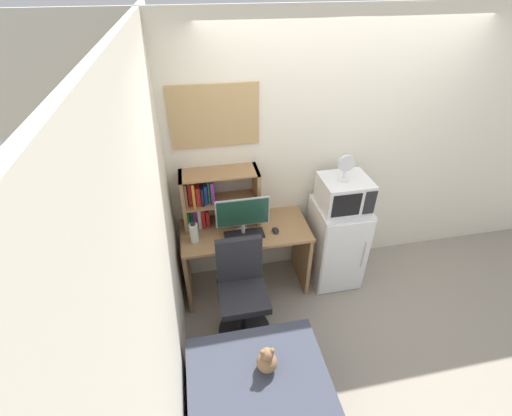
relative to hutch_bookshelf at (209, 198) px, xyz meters
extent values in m
cube|color=silver|center=(1.65, 0.14, 0.24)|extent=(6.40, 0.04, 2.60)
cube|color=silver|center=(-0.37, -1.48, 0.24)|extent=(0.04, 4.40, 2.60)
cube|color=#997047|center=(0.31, -0.16, -0.30)|extent=(1.22, 0.57, 0.03)
cube|color=#997047|center=(-0.28, -0.16, -0.69)|extent=(0.04, 0.51, 0.74)
cube|color=#997047|center=(0.90, -0.16, -0.69)|extent=(0.04, 0.51, 0.74)
cube|color=#997047|center=(-0.23, -0.01, -0.01)|extent=(0.03, 0.26, 0.55)
cube|color=#997047|center=(0.44, -0.01, -0.01)|extent=(0.03, 0.26, 0.55)
cube|color=#997047|center=(0.11, -0.01, 0.26)|extent=(0.71, 0.26, 0.01)
cube|color=#997047|center=(0.11, -0.01, -0.04)|extent=(0.65, 0.26, 0.01)
cube|color=#197233|center=(-0.21, 0.01, -0.18)|extent=(0.02, 0.20, 0.22)
cube|color=#197233|center=(-0.18, 0.02, -0.19)|extent=(0.02, 0.15, 0.20)
cube|color=purple|center=(-0.15, 0.02, -0.20)|extent=(0.04, 0.15, 0.19)
cube|color=silver|center=(-0.11, 0.01, -0.18)|extent=(0.03, 0.19, 0.23)
cube|color=#B21E1E|center=(-0.07, 0.01, -0.18)|extent=(0.03, 0.20, 0.21)
cube|color=#B21E1E|center=(-0.03, 0.01, -0.20)|extent=(0.03, 0.18, 0.18)
cube|color=brown|center=(-0.21, 0.01, 0.09)|extent=(0.02, 0.20, 0.23)
cube|color=#B21E1E|center=(-0.17, 0.02, 0.09)|extent=(0.03, 0.16, 0.24)
cube|color=orange|center=(-0.14, 0.00, 0.09)|extent=(0.03, 0.22, 0.24)
cube|color=#B21E1E|center=(-0.10, 0.01, 0.06)|extent=(0.04, 0.19, 0.19)
cube|color=black|center=(-0.06, 0.00, 0.06)|extent=(0.02, 0.21, 0.18)
cube|color=navy|center=(-0.03, 0.01, 0.07)|extent=(0.03, 0.18, 0.19)
cube|color=#197233|center=(0.00, 0.02, 0.08)|extent=(0.02, 0.16, 0.22)
cube|color=purple|center=(0.03, 0.01, 0.08)|extent=(0.03, 0.20, 0.23)
cylinder|color=#B7B7BC|center=(0.28, -0.23, -0.28)|extent=(0.17, 0.17, 0.02)
cylinder|color=#B7B7BC|center=(0.28, -0.23, -0.22)|extent=(0.04, 0.04, 0.10)
cube|color=#B7B7BC|center=(0.28, -0.23, -0.04)|extent=(0.49, 0.01, 0.28)
cube|color=#193D2D|center=(0.28, -0.23, -0.04)|extent=(0.47, 0.02, 0.26)
cube|color=black|center=(0.28, -0.26, -0.28)|extent=(0.37, 0.14, 0.02)
ellipsoid|color=black|center=(0.58, -0.26, -0.27)|extent=(0.06, 0.09, 0.03)
cylinder|color=silver|center=(-0.17, -0.25, -0.20)|extent=(0.08, 0.08, 0.18)
cylinder|color=black|center=(-0.17, -0.25, -0.10)|extent=(0.04, 0.04, 0.02)
cube|color=white|center=(1.25, -0.19, -0.60)|extent=(0.49, 0.51, 0.92)
cube|color=white|center=(1.25, -0.45, -0.60)|extent=(0.47, 0.01, 0.89)
cylinder|color=#B2B2B7|center=(1.42, -0.46, -0.55)|extent=(0.01, 0.01, 0.32)
cube|color=silver|center=(1.25, -0.19, 0.02)|extent=(0.45, 0.40, 0.30)
cube|color=black|center=(1.19, -0.39, 0.02)|extent=(0.27, 0.01, 0.23)
cube|color=black|center=(1.41, -0.39, 0.02)|extent=(0.11, 0.01, 0.24)
cylinder|color=silver|center=(1.22, -0.19, 0.17)|extent=(0.11, 0.11, 0.01)
cylinder|color=silver|center=(1.22, -0.19, 0.22)|extent=(0.02, 0.02, 0.08)
cylinder|color=silver|center=(1.22, -0.20, 0.34)|extent=(0.16, 0.03, 0.16)
cylinder|color=black|center=(0.19, -0.73, -1.04)|extent=(0.48, 0.48, 0.04)
cylinder|color=black|center=(0.19, -0.73, -0.81)|extent=(0.04, 0.04, 0.45)
cube|color=#232328|center=(0.19, -0.73, -0.57)|extent=(0.42, 0.42, 0.07)
cube|color=#232328|center=(0.19, -0.54, -0.31)|extent=(0.40, 0.06, 0.45)
cube|color=#997047|center=(0.17, -1.50, -1.00)|extent=(1.01, 0.90, 0.12)
cube|color=#383D4C|center=(0.17, -1.50, -0.75)|extent=(0.98, 0.87, 0.37)
sphere|color=#846042|center=(0.24, -1.41, -0.49)|extent=(0.15, 0.15, 0.15)
sphere|color=#846042|center=(0.24, -1.41, -0.39)|extent=(0.09, 0.09, 0.09)
sphere|color=#846042|center=(0.21, -1.41, -0.36)|extent=(0.03, 0.03, 0.03)
sphere|color=#846042|center=(0.28, -1.41, -0.36)|extent=(0.03, 0.03, 0.03)
cube|color=tan|center=(0.11, 0.11, 0.73)|extent=(0.75, 0.02, 0.53)
camera|label=1|loc=(-0.10, -2.74, 1.78)|focal=24.50mm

